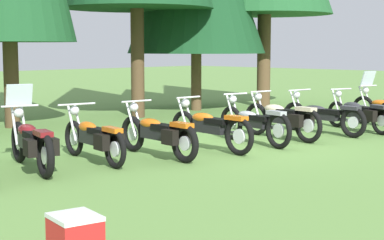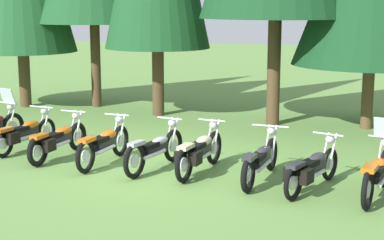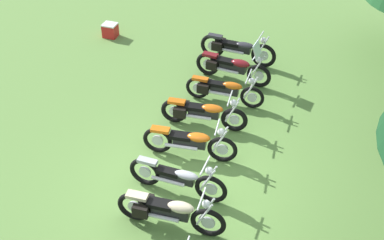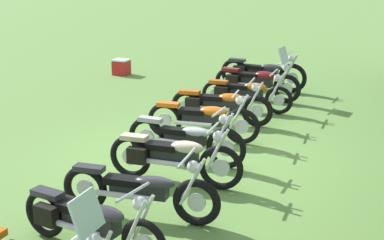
{
  "view_description": "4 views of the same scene",
  "coord_description": "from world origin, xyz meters",
  "px_view_note": "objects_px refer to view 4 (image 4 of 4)",
  "views": [
    {
      "loc": [
        -10.0,
        -8.07,
        1.98
      ],
      "look_at": [
        -0.9,
        0.76,
        0.52
      ],
      "focal_mm": 58.9,
      "sensor_mm": 36.0,
      "label": 1
    },
    {
      "loc": [
        4.34,
        -11.75,
        3.48
      ],
      "look_at": [
        0.68,
        0.74,
        0.96
      ],
      "focal_mm": 56.51,
      "sensor_mm": 36.0,
      "label": 2
    },
    {
      "loc": [
        7.84,
        1.34,
        8.03
      ],
      "look_at": [
        -1.75,
        0.02,
        0.61
      ],
      "focal_mm": 47.29,
      "sensor_mm": 36.0,
      "label": 3
    },
    {
      "loc": [
        9.63,
        1.93,
        3.7
      ],
      "look_at": [
        -0.27,
        0.01,
        0.68
      ],
      "focal_mm": 54.47,
      "sensor_mm": 36.0,
      "label": 4
    }
  ],
  "objects_px": {
    "motorcycle_0": "(261,72)",
    "motorcycle_1": "(256,81)",
    "motorcycle_3": "(219,104)",
    "motorcycle_6": "(172,156)",
    "motorcycle_5": "(186,139)",
    "picnic_cooler": "(121,67)",
    "motorcycle_4": "(203,119)",
    "motorcycle_8": "(88,220)",
    "motorcycle_2": "(244,93)",
    "motorcycle_7": "(140,190)"
  },
  "relations": [
    {
      "from": "motorcycle_8",
      "to": "picnic_cooler",
      "type": "relative_size",
      "value": 4.1
    },
    {
      "from": "motorcycle_8",
      "to": "picnic_cooler",
      "type": "distance_m",
      "value": 10.53
    },
    {
      "from": "motorcycle_3",
      "to": "motorcycle_5",
      "type": "relative_size",
      "value": 1.01
    },
    {
      "from": "motorcycle_5",
      "to": "motorcycle_6",
      "type": "xyz_separation_m",
      "value": [
        0.98,
        -0.03,
        0.03
      ]
    },
    {
      "from": "motorcycle_6",
      "to": "motorcycle_1",
      "type": "bearing_deg",
      "value": 89.37
    },
    {
      "from": "motorcycle_1",
      "to": "motorcycle_4",
      "type": "xyz_separation_m",
      "value": [
        3.47,
        -0.72,
        -0.01
      ]
    },
    {
      "from": "motorcycle_1",
      "to": "picnic_cooler",
      "type": "height_order",
      "value": "motorcycle_1"
    },
    {
      "from": "motorcycle_0",
      "to": "motorcycle_1",
      "type": "relative_size",
      "value": 1.06
    },
    {
      "from": "motorcycle_3",
      "to": "motorcycle_8",
      "type": "bearing_deg",
      "value": -92.05
    },
    {
      "from": "motorcycle_1",
      "to": "motorcycle_8",
      "type": "distance_m",
      "value": 8.14
    },
    {
      "from": "motorcycle_4",
      "to": "motorcycle_7",
      "type": "distance_m",
      "value": 3.53
    },
    {
      "from": "motorcycle_1",
      "to": "motorcycle_7",
      "type": "distance_m",
      "value": 7.06
    },
    {
      "from": "motorcycle_8",
      "to": "motorcycle_5",
      "type": "bearing_deg",
      "value": 100.08
    },
    {
      "from": "motorcycle_0",
      "to": "motorcycle_3",
      "type": "bearing_deg",
      "value": -86.97
    },
    {
      "from": "motorcycle_7",
      "to": "motorcycle_2",
      "type": "bearing_deg",
      "value": 87.64
    },
    {
      "from": "motorcycle_3",
      "to": "motorcycle_5",
      "type": "distance_m",
      "value": 2.45
    },
    {
      "from": "motorcycle_0",
      "to": "motorcycle_3",
      "type": "relative_size",
      "value": 1.04
    },
    {
      "from": "motorcycle_3",
      "to": "motorcycle_5",
      "type": "xyz_separation_m",
      "value": [
        2.44,
        -0.23,
        0.01
      ]
    },
    {
      "from": "motorcycle_0",
      "to": "motorcycle_6",
      "type": "xyz_separation_m",
      "value": [
        6.75,
        -0.9,
        0.01
      ]
    },
    {
      "from": "motorcycle_3",
      "to": "motorcycle_6",
      "type": "xyz_separation_m",
      "value": [
        3.41,
        -0.26,
        0.03
      ]
    },
    {
      "from": "motorcycle_2",
      "to": "motorcycle_3",
      "type": "xyz_separation_m",
      "value": [
        1.12,
        -0.42,
        0.0
      ]
    },
    {
      "from": "motorcycle_7",
      "to": "motorcycle_1",
      "type": "bearing_deg",
      "value": 87.63
    },
    {
      "from": "motorcycle_1",
      "to": "motorcycle_5",
      "type": "bearing_deg",
      "value": -83.43
    },
    {
      "from": "motorcycle_4",
      "to": "motorcycle_6",
      "type": "height_order",
      "value": "motorcycle_6"
    },
    {
      "from": "motorcycle_6",
      "to": "motorcycle_2",
      "type": "bearing_deg",
      "value": 89.3
    },
    {
      "from": "motorcycle_1",
      "to": "motorcycle_4",
      "type": "bearing_deg",
      "value": -85.27
    },
    {
      "from": "motorcycle_1",
      "to": "motorcycle_7",
      "type": "bearing_deg",
      "value": -81.71
    },
    {
      "from": "motorcycle_8",
      "to": "motorcycle_2",
      "type": "bearing_deg",
      "value": 99.66
    },
    {
      "from": "motorcycle_1",
      "to": "motorcycle_3",
      "type": "xyz_separation_m",
      "value": [
        2.26,
        -0.59,
        -0.04
      ]
    },
    {
      "from": "motorcycle_4",
      "to": "motorcycle_8",
      "type": "xyz_separation_m",
      "value": [
        4.55,
        -0.66,
        -0.02
      ]
    },
    {
      "from": "motorcycle_3",
      "to": "motorcycle_5",
      "type": "height_order",
      "value": "motorcycle_5"
    },
    {
      "from": "picnic_cooler",
      "to": "motorcycle_4",
      "type": "bearing_deg",
      "value": 31.72
    },
    {
      "from": "motorcycle_2",
      "to": "motorcycle_8",
      "type": "bearing_deg",
      "value": -90.4
    },
    {
      "from": "motorcycle_0",
      "to": "motorcycle_4",
      "type": "height_order",
      "value": "motorcycle_0"
    },
    {
      "from": "motorcycle_6",
      "to": "motorcycle_3",
      "type": "bearing_deg",
      "value": 93.54
    },
    {
      "from": "motorcycle_3",
      "to": "motorcycle_6",
      "type": "relative_size",
      "value": 0.99
    },
    {
      "from": "motorcycle_6",
      "to": "picnic_cooler",
      "type": "bearing_deg",
      "value": 121.05
    },
    {
      "from": "motorcycle_2",
      "to": "motorcycle_3",
      "type": "bearing_deg",
      "value": -101.15
    },
    {
      "from": "motorcycle_1",
      "to": "picnic_cooler",
      "type": "distance_m",
      "value": 4.7
    },
    {
      "from": "motorcycle_1",
      "to": "motorcycle_3",
      "type": "height_order",
      "value": "motorcycle_1"
    },
    {
      "from": "motorcycle_6",
      "to": "motorcycle_0",
      "type": "bearing_deg",
      "value": 90.31
    },
    {
      "from": "motorcycle_5",
      "to": "motorcycle_2",
      "type": "bearing_deg",
      "value": 91.91
    },
    {
      "from": "motorcycle_0",
      "to": "motorcycle_5",
      "type": "relative_size",
      "value": 1.05
    },
    {
      "from": "motorcycle_1",
      "to": "motorcycle_2",
      "type": "distance_m",
      "value": 1.15
    },
    {
      "from": "motorcycle_6",
      "to": "picnic_cooler",
      "type": "height_order",
      "value": "motorcycle_6"
    },
    {
      "from": "motorcycle_0",
      "to": "motorcycle_1",
      "type": "distance_m",
      "value": 1.08
    },
    {
      "from": "motorcycle_6",
      "to": "picnic_cooler",
      "type": "relative_size",
      "value": 4.35
    },
    {
      "from": "motorcycle_5",
      "to": "picnic_cooler",
      "type": "xyz_separation_m",
      "value": [
        -6.83,
        -3.37,
        -0.21
      ]
    },
    {
      "from": "motorcycle_5",
      "to": "motorcycle_4",
      "type": "bearing_deg",
      "value": 97.78
    },
    {
      "from": "motorcycle_0",
      "to": "motorcycle_4",
      "type": "bearing_deg",
      "value": -85.76
    }
  ]
}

